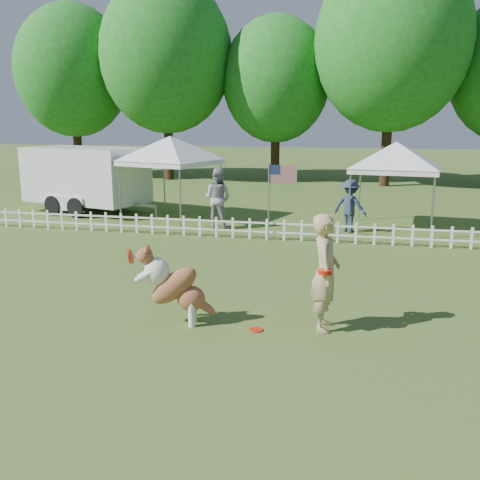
# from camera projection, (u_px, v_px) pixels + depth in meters

# --- Properties ---
(ground) EXTENTS (120.00, 120.00, 0.00)m
(ground) POSITION_uv_depth(u_px,v_px,m) (237.00, 335.00, 8.54)
(ground) COLOR #38561B
(ground) RESTS_ON ground
(picket_fence) EXTENTS (22.00, 0.08, 0.60)m
(picket_fence) POSITION_uv_depth(u_px,v_px,m) (293.00, 230.00, 15.13)
(picket_fence) COLOR white
(picket_fence) RESTS_ON ground
(handler) EXTENTS (0.49, 0.72, 1.92)m
(handler) POSITION_uv_depth(u_px,v_px,m) (325.00, 272.00, 8.60)
(handler) COLOR tan
(handler) RESTS_ON ground
(dog) EXTENTS (1.35, 0.66, 1.33)m
(dog) POSITION_uv_depth(u_px,v_px,m) (175.00, 286.00, 8.88)
(dog) COLOR brown
(dog) RESTS_ON ground
(frisbee_on_turf) EXTENTS (0.22, 0.22, 0.02)m
(frisbee_on_turf) POSITION_uv_depth(u_px,v_px,m) (256.00, 330.00, 8.72)
(frisbee_on_turf) COLOR red
(frisbee_on_turf) RESTS_ON ground
(canopy_tent_left) EXTENTS (3.33, 3.33, 2.77)m
(canopy_tent_left) POSITION_uv_depth(u_px,v_px,m) (171.00, 179.00, 18.30)
(canopy_tent_left) COLOR white
(canopy_tent_left) RESTS_ON ground
(canopy_tent_right) EXTENTS (2.86, 2.86, 2.66)m
(canopy_tent_right) POSITION_uv_depth(u_px,v_px,m) (394.00, 187.00, 16.64)
(canopy_tent_right) COLOR white
(canopy_tent_right) RESTS_ON ground
(cargo_trailer) EXTENTS (5.98, 3.81, 2.43)m
(cargo_trailer) POSITION_uv_depth(u_px,v_px,m) (86.00, 179.00, 19.76)
(cargo_trailer) COLOR white
(cargo_trailer) RESTS_ON ground
(flag_pole) EXTENTS (0.83, 0.33, 2.19)m
(flag_pole) POSITION_uv_depth(u_px,v_px,m) (269.00, 203.00, 15.01)
(flag_pole) COLOR gray
(flag_pole) RESTS_ON ground
(spectator_a) EXTENTS (1.05, 0.89, 1.90)m
(spectator_a) POSITION_uv_depth(u_px,v_px,m) (218.00, 198.00, 16.84)
(spectator_a) COLOR #98999D
(spectator_a) RESTS_ON ground
(spectator_b) EXTENTS (1.19, 0.95, 1.60)m
(spectator_b) POSITION_uv_depth(u_px,v_px,m) (350.00, 206.00, 16.28)
(spectator_b) COLOR navy
(spectator_b) RESTS_ON ground
(tree_far_left) EXTENTS (6.60, 6.60, 11.00)m
(tree_far_left) POSITION_uv_depth(u_px,v_px,m) (74.00, 83.00, 31.50)
(tree_far_left) COLOR #1D631C
(tree_far_left) RESTS_ON ground
(tree_left) EXTENTS (7.40, 7.40, 12.00)m
(tree_left) POSITION_uv_depth(u_px,v_px,m) (167.00, 71.00, 29.62)
(tree_left) COLOR #1D631C
(tree_left) RESTS_ON ground
(tree_center_left) EXTENTS (6.00, 6.00, 9.80)m
(tree_center_left) POSITION_uv_depth(u_px,v_px,m) (276.00, 91.00, 29.52)
(tree_center_left) COLOR #1D631C
(tree_center_left) RESTS_ON ground
(tree_center_right) EXTENTS (7.60, 7.60, 12.60)m
(tree_center_right) POSITION_uv_depth(u_px,v_px,m) (391.00, 59.00, 26.49)
(tree_center_right) COLOR #1D631C
(tree_center_right) RESTS_ON ground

